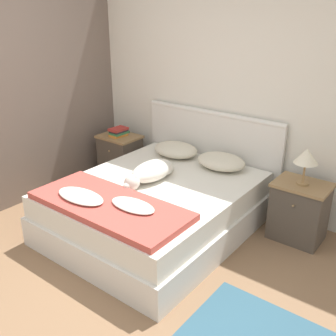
# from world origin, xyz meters

# --- Properties ---
(ground_plane) EXTENTS (16.00, 16.00, 0.00)m
(ground_plane) POSITION_xyz_m (0.00, 0.00, 0.00)
(ground_plane) COLOR #896647
(wall_back) EXTENTS (9.00, 0.06, 2.55)m
(wall_back) POSITION_xyz_m (0.00, 2.13, 1.27)
(wall_back) COLOR silver
(wall_back) RESTS_ON ground_plane
(wall_side_left) EXTENTS (0.06, 3.10, 2.55)m
(wall_side_left) POSITION_xyz_m (-1.69, 1.05, 1.27)
(wall_side_left) COLOR #706056
(wall_side_left) RESTS_ON ground_plane
(bed) EXTENTS (1.62, 1.94, 0.50)m
(bed) POSITION_xyz_m (-0.08, 1.06, 0.25)
(bed) COLOR silver
(bed) RESTS_ON ground_plane
(headboard) EXTENTS (1.70, 0.06, 1.02)m
(headboard) POSITION_xyz_m (-0.08, 2.06, 0.53)
(headboard) COLOR silver
(headboard) RESTS_ON ground_plane
(nightstand_left) EXTENTS (0.50, 0.40, 0.58)m
(nightstand_left) POSITION_xyz_m (-1.24, 1.77, 0.29)
(nightstand_left) COLOR #4C4238
(nightstand_left) RESTS_ON ground_plane
(nightstand_right) EXTENTS (0.50, 0.40, 0.58)m
(nightstand_right) POSITION_xyz_m (1.09, 1.77, 0.29)
(nightstand_right) COLOR #4C4238
(nightstand_right) RESTS_ON ground_plane
(pillow_left) EXTENTS (0.52, 0.40, 0.15)m
(pillow_left) POSITION_xyz_m (-0.37, 1.79, 0.58)
(pillow_left) COLOR beige
(pillow_left) RESTS_ON bed
(pillow_right) EXTENTS (0.52, 0.40, 0.15)m
(pillow_right) POSITION_xyz_m (0.22, 1.79, 0.58)
(pillow_right) COLOR beige
(pillow_right) RESTS_ON bed
(quilt) EXTENTS (1.43, 0.61, 0.10)m
(quilt) POSITION_xyz_m (-0.09, 0.44, 0.54)
(quilt) COLOR #BC4C42
(quilt) RESTS_ON bed
(dog) EXTENTS (0.29, 0.74, 0.18)m
(dog) POSITION_xyz_m (-0.17, 1.10, 0.59)
(dog) COLOR silver
(dog) RESTS_ON bed
(book_stack) EXTENTS (0.17, 0.24, 0.10)m
(book_stack) POSITION_xyz_m (-1.24, 1.76, 0.63)
(book_stack) COLOR orange
(book_stack) RESTS_ON nightstand_left
(table_lamp) EXTENTS (0.22, 0.22, 0.35)m
(table_lamp) POSITION_xyz_m (1.09, 1.76, 0.84)
(table_lamp) COLOR #9E7A4C
(table_lamp) RESTS_ON nightstand_right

